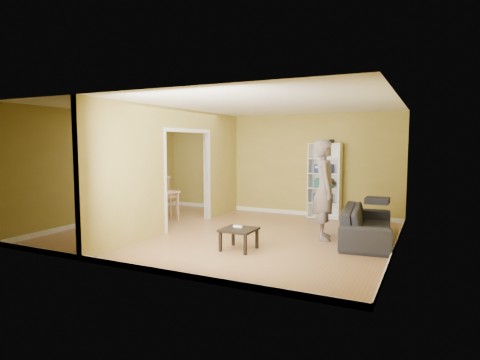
# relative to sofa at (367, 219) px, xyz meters

# --- Properties ---
(room_shell) EXTENTS (6.50, 6.50, 6.50)m
(room_shell) POSITION_rel_sofa_xyz_m (-2.70, -0.58, 0.87)
(room_shell) COLOR #985D48
(room_shell) RESTS_ON ground
(partition) EXTENTS (0.22, 5.50, 2.60)m
(partition) POSITION_rel_sofa_xyz_m (-3.90, -0.58, 0.87)
(partition) COLOR #AF9345
(partition) RESTS_ON ground
(wall_speaker) EXTENTS (0.10, 0.10, 0.10)m
(wall_speaker) POSITION_rel_sofa_xyz_m (-1.20, 2.11, 1.47)
(wall_speaker) COLOR black
(wall_speaker) RESTS_ON room_shell
(sofa) EXTENTS (2.33, 1.20, 0.85)m
(sofa) POSITION_rel_sofa_xyz_m (0.00, 0.00, 0.00)
(sofa) COLOR #242329
(sofa) RESTS_ON ground
(person) EXTENTS (0.99, 0.87, 2.26)m
(person) POSITION_rel_sofa_xyz_m (-0.78, -0.19, 0.71)
(person) COLOR slate
(person) RESTS_ON ground
(bookshelf) EXTENTS (0.79, 0.34, 1.87)m
(bookshelf) POSITION_rel_sofa_xyz_m (-1.31, 2.03, 0.51)
(bookshelf) COLOR white
(bookshelf) RESTS_ON ground
(paper_box_navy_a) EXTENTS (0.42, 0.28, 0.22)m
(paper_box_navy_a) POSITION_rel_sofa_xyz_m (-1.35, 1.98, 0.08)
(paper_box_navy_a) COLOR navy
(paper_box_navy_a) RESTS_ON bookshelf
(paper_box_teal) EXTENTS (0.43, 0.28, 0.22)m
(paper_box_teal) POSITION_rel_sofa_xyz_m (-1.33, 1.98, 0.44)
(paper_box_teal) COLOR #167359
(paper_box_teal) RESTS_ON bookshelf
(paper_box_navy_b) EXTENTS (0.42, 0.28, 0.22)m
(paper_box_navy_b) POSITION_rel_sofa_xyz_m (-1.34, 1.98, 0.81)
(paper_box_navy_b) COLOR navy
(paper_box_navy_b) RESTS_ON bookshelf
(coffee_table) EXTENTS (0.57, 0.57, 0.38)m
(coffee_table) POSITION_rel_sofa_xyz_m (-1.91, -1.63, -0.10)
(coffee_table) COLOR black
(coffee_table) RESTS_ON ground
(game_controller) EXTENTS (0.17, 0.04, 0.03)m
(game_controller) POSITION_rel_sofa_xyz_m (-1.98, -1.55, -0.03)
(game_controller) COLOR white
(game_controller) RESTS_ON coffee_table
(dining_table) EXTENTS (1.14, 0.76, 0.71)m
(dining_table) POSITION_rel_sofa_xyz_m (-4.98, -0.11, 0.21)
(dining_table) COLOR tan
(dining_table) RESTS_ON ground
(chair_left) EXTENTS (0.61, 0.61, 1.03)m
(chair_left) POSITION_rel_sofa_xyz_m (-5.78, -0.13, 0.09)
(chair_left) COLOR tan
(chair_left) RESTS_ON ground
(chair_near) EXTENTS (0.53, 0.53, 0.99)m
(chair_near) POSITION_rel_sofa_xyz_m (-4.99, -0.78, 0.07)
(chair_near) COLOR #D2B98A
(chair_near) RESTS_ON ground
(chair_far) EXTENTS (0.55, 0.55, 1.05)m
(chair_far) POSITION_rel_sofa_xyz_m (-4.99, 0.53, 0.10)
(chair_far) COLOR tan
(chair_far) RESTS_ON ground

